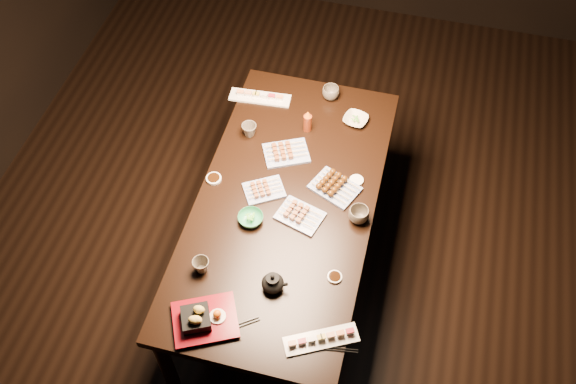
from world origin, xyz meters
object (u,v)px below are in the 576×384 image
object	(u,v)px
condiment_bottle	(308,121)
yakitori_plate_left	(286,151)
tempura_tray	(204,316)
sushi_platter_near	(321,338)
teapot	(273,282)
teacup_far_left	(249,130)
dining_table	(286,241)
yakitori_plate_right	(300,213)
yakitori_plate_center	(264,188)
edamame_bowl_cream	(356,120)
sushi_platter_far	(260,96)
teacup_far_right	(331,93)
teacup_mid_right	(359,215)
teacup_near_left	(201,266)
edamame_bowl_green	(251,219)

from	to	relation	value
condiment_bottle	yakitori_plate_left	bearing A→B (deg)	-108.81
tempura_tray	sushi_platter_near	bearing A→B (deg)	-21.45
yakitori_plate_left	teapot	distance (m)	0.81
tempura_tray	teacup_far_left	size ratio (longest dim) A/B	3.47
dining_table	yakitori_plate_right	bearing A→B (deg)	-42.88
yakitori_plate_center	edamame_bowl_cream	distance (m)	0.70
yakitori_plate_left	edamame_bowl_cream	bearing A→B (deg)	20.02
dining_table	edamame_bowl_cream	bearing A→B (deg)	63.38
sushi_platter_far	edamame_bowl_cream	size ratio (longest dim) A/B	2.67
sushi_platter_near	teacup_far_right	size ratio (longest dim) A/B	3.41
sushi_platter_far	condiment_bottle	bearing A→B (deg)	148.31
teacup_mid_right	condiment_bottle	size ratio (longest dim) A/B	0.72
edamame_bowl_cream	yakitori_plate_center	bearing A→B (deg)	-121.67
sushi_platter_near	teapot	distance (m)	0.34
yakitori_plate_center	teacup_far_right	world-z (taller)	teacup_far_right
edamame_bowl_cream	teacup_near_left	size ratio (longest dim) A/B	1.64
dining_table	yakitori_plate_center	size ratio (longest dim) A/B	8.95
teacup_far_left	condiment_bottle	xyz separation A→B (m)	(0.30, 0.12, 0.03)
tempura_tray	teapot	xyz separation A→B (m)	(0.25, 0.24, 0.00)
teapot	sushi_platter_near	bearing A→B (deg)	-38.02
sushi_platter_near	yakitori_plate_center	distance (m)	0.86
sushi_platter_near	sushi_platter_far	bearing A→B (deg)	88.82
teacup_near_left	teacup_far_left	distance (m)	0.88
condiment_bottle	yakitori_plate_center	bearing A→B (deg)	-104.06
edamame_bowl_cream	teacup_far_left	bearing A→B (deg)	-156.41
sushi_platter_far	teacup_near_left	world-z (taller)	teacup_near_left
dining_table	yakitori_plate_right	world-z (taller)	yakitori_plate_right
edamame_bowl_cream	teacup_mid_right	distance (m)	0.66
yakitori_plate_left	yakitori_plate_center	bearing A→B (deg)	-126.02
dining_table	edamame_bowl_cream	xyz separation A→B (m)	(0.24, 0.63, 0.39)
yakitori_plate_center	edamame_bowl_green	distance (m)	0.20
sushi_platter_near	teapot	bearing A→B (deg)	116.76
sushi_platter_far	teacup_mid_right	bearing A→B (deg)	131.30
yakitori_plate_center	teapot	bearing A→B (deg)	-101.49
sushi_platter_far	edamame_bowl_green	world-z (taller)	sushi_platter_far
sushi_platter_near	yakitori_plate_left	xyz separation A→B (m)	(-0.42, 1.00, 0.01)
sushi_platter_near	condiment_bottle	bearing A→B (deg)	78.88
sushi_platter_near	teacup_far_left	xyz separation A→B (m)	(-0.65, 1.08, 0.02)
sushi_platter_near	edamame_bowl_green	world-z (taller)	same
sushi_platter_far	teacup_mid_right	world-z (taller)	teacup_mid_right
tempura_tray	yakitori_plate_left	bearing A→B (deg)	58.06
yakitori_plate_center	teacup_far_left	distance (m)	0.40
yakitori_plate_right	edamame_bowl_green	world-z (taller)	yakitori_plate_right
sushi_platter_far	yakitori_plate_left	size ratio (longest dim) A/B	1.50
teacup_far_right	tempura_tray	bearing A→B (deg)	-99.37
sushi_platter_near	sushi_platter_far	world-z (taller)	sushi_platter_far
yakitori_plate_left	tempura_tray	world-z (taller)	tempura_tray
sushi_platter_far	tempura_tray	world-z (taller)	tempura_tray
yakitori_plate_left	condiment_bottle	size ratio (longest dim) A/B	1.66
edamame_bowl_green	teacup_mid_right	size ratio (longest dim) A/B	1.23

